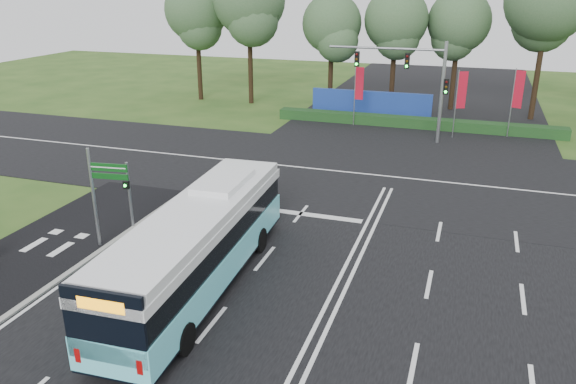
% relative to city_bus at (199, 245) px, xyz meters
% --- Properties ---
extents(ground, '(120.00, 120.00, 0.00)m').
position_rel_city_bus_xyz_m(ground, '(4.76, 2.85, -1.74)').
color(ground, '#2A4D19').
rests_on(ground, ground).
extents(road_main, '(20.00, 120.00, 0.04)m').
position_rel_city_bus_xyz_m(road_main, '(4.76, 2.85, -1.72)').
color(road_main, black).
rests_on(road_main, ground).
extents(road_cross, '(120.00, 14.00, 0.05)m').
position_rel_city_bus_xyz_m(road_cross, '(4.76, 14.85, -1.72)').
color(road_cross, black).
rests_on(road_cross, ground).
extents(bike_path, '(5.00, 18.00, 0.06)m').
position_rel_city_bus_xyz_m(bike_path, '(-7.74, -0.15, -1.71)').
color(bike_path, black).
rests_on(bike_path, ground).
extents(kerb_strip, '(0.25, 18.00, 0.12)m').
position_rel_city_bus_xyz_m(kerb_strip, '(-5.34, -0.15, -1.68)').
color(kerb_strip, gray).
rests_on(kerb_strip, ground).
extents(city_bus, '(3.07, 12.17, 3.46)m').
position_rel_city_bus_xyz_m(city_bus, '(0.00, 0.00, 0.00)').
color(city_bus, '#6BE9F8').
rests_on(city_bus, ground).
extents(pedestrian_signal, '(0.28, 0.41, 3.19)m').
position_rel_city_bus_xyz_m(pedestrian_signal, '(-5.44, 3.81, -0.00)').
color(pedestrian_signal, gray).
rests_on(pedestrian_signal, ground).
extents(street_sign, '(1.70, 0.31, 4.39)m').
position_rel_city_bus_xyz_m(street_sign, '(-5.39, 1.81, 0.99)').
color(street_sign, gray).
rests_on(street_sign, ground).
extents(banner_flag_left, '(0.69, 0.07, 4.68)m').
position_rel_city_bus_xyz_m(banner_flag_left, '(0.27, 26.61, 1.30)').
color(banner_flag_left, gray).
rests_on(banner_flag_left, ground).
extents(banner_flag_mid, '(0.68, 0.31, 4.91)m').
position_rel_city_bus_xyz_m(banner_flag_mid, '(7.93, 25.21, 1.45)').
color(banner_flag_mid, gray).
rests_on(banner_flag_mid, ground).
extents(banner_flag_right, '(0.69, 0.32, 4.98)m').
position_rel_city_bus_xyz_m(banner_flag_right, '(11.74, 26.55, 1.49)').
color(banner_flag_right, gray).
rests_on(banner_flag_right, ground).
extents(traffic_light_gantry, '(8.41, 0.28, 7.00)m').
position_rel_city_bus_xyz_m(traffic_light_gantry, '(4.96, 23.35, 2.92)').
color(traffic_light_gantry, gray).
rests_on(traffic_light_gantry, ground).
extents(hedge, '(22.00, 1.20, 0.80)m').
position_rel_city_bus_xyz_m(hedge, '(4.76, 27.35, -1.34)').
color(hedge, '#153C1A').
rests_on(hedge, ground).
extents(blue_hoarding, '(10.00, 0.30, 2.20)m').
position_rel_city_bus_xyz_m(blue_hoarding, '(0.76, 29.85, -0.64)').
color(blue_hoarding, navy).
rests_on(blue_hoarding, ground).
extents(eucalyptus_row, '(47.96, 8.89, 12.78)m').
position_rel_city_bus_xyz_m(eucalyptus_row, '(4.55, 33.20, 6.64)').
color(eucalyptus_row, black).
rests_on(eucalyptus_row, ground).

